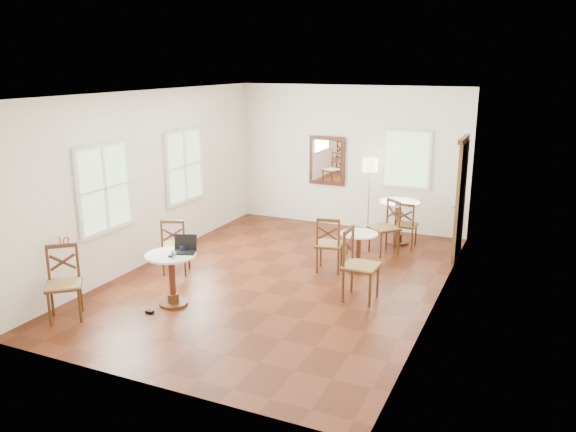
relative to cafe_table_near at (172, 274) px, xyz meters
The scene contains 17 objects.
ground 1.93m from the cafe_table_near, 57.59° to the left, with size 7.00×7.00×0.00m, color #54210E.
room_shell 2.51m from the cafe_table_near, 63.03° to the left, with size 5.02×7.02×3.01m.
cafe_table_near is the anchor object (origin of this frame).
cafe_table_mid 3.22m from the cafe_table_near, 50.66° to the left, with size 0.63×0.63×0.67m.
cafe_table_back 4.85m from the cafe_table_near, 61.87° to the left, with size 0.80×0.80×0.85m.
chair_near_a 1.35m from the cafe_table_near, 122.89° to the left, with size 0.58×0.58×0.96m.
chair_near_b 1.47m from the cafe_table_near, 138.19° to the right, with size 0.67×0.67×1.03m.
chair_mid_a 2.77m from the cafe_table_near, 54.92° to the left, with size 0.52×0.52×0.96m.
chair_mid_b 2.75m from the cafe_table_near, 28.36° to the left, with size 0.50×0.50×1.09m.
chair_back_a 4.81m from the cafe_table_near, 59.11° to the left, with size 0.41×0.41×0.89m.
chair_back_b 4.21m from the cafe_table_near, 58.22° to the left, with size 0.66×0.66×1.01m.
floor_lamp 5.05m from the cafe_table_near, 71.89° to the left, with size 0.30×0.30×1.57m.
laptop 0.42m from the cafe_table_near, 57.43° to the left, with size 0.40×0.37×0.24m.
mouse 0.35m from the cafe_table_near, 54.99° to the right, with size 0.10×0.06×0.04m, color black.
navy_mug 0.39m from the cafe_table_near, 60.98° to the left, with size 0.10×0.07×0.08m.
water_glass 0.41m from the cafe_table_near, 43.97° to the right, with size 0.07×0.07×0.11m, color white.
power_adapter 0.62m from the cafe_table_near, 108.46° to the right, with size 0.11×0.07×0.04m, color black.
Camera 1 is at (3.75, -8.03, 3.46)m, focal length 35.85 mm.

